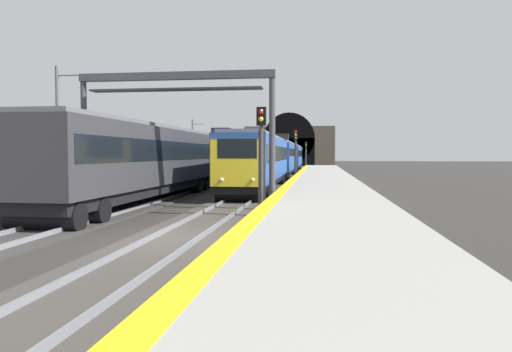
% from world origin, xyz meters
% --- Properties ---
extents(ground_plane, '(320.00, 320.00, 0.00)m').
position_xyz_m(ground_plane, '(0.00, 0.00, 0.00)').
color(ground_plane, '#302D2B').
extents(platform_right, '(112.00, 4.40, 0.95)m').
position_xyz_m(platform_right, '(0.00, -4.49, 0.47)').
color(platform_right, '#9E9B93').
rests_on(platform_right, ground_plane).
extents(platform_right_edge_strip, '(112.00, 0.50, 0.01)m').
position_xyz_m(platform_right_edge_strip, '(0.00, -2.53, 0.95)').
color(platform_right_edge_strip, yellow).
rests_on(platform_right_edge_strip, platform_right).
extents(track_main_line, '(160.00, 3.19, 0.21)m').
position_xyz_m(track_main_line, '(0.00, 0.00, 0.04)').
color(track_main_line, '#423D38').
rests_on(track_main_line, ground_plane).
extents(track_adjacent_line, '(160.00, 2.94, 0.21)m').
position_xyz_m(track_adjacent_line, '(0.00, 4.87, 0.04)').
color(track_adjacent_line, '#383533').
rests_on(track_adjacent_line, ground_plane).
extents(train_main_approaching, '(56.42, 3.09, 4.80)m').
position_xyz_m(train_main_approaching, '(37.82, -0.00, 2.23)').
color(train_main_approaching, '#264C99').
rests_on(train_main_approaching, ground_plane).
extents(train_adjacent_platform, '(39.17, 3.03, 5.03)m').
position_xyz_m(train_adjacent_platform, '(19.63, 4.87, 2.37)').
color(train_adjacent_platform, '#333338').
rests_on(train_adjacent_platform, ground_plane).
extents(railway_signal_near, '(0.39, 0.38, 4.50)m').
position_xyz_m(railway_signal_near, '(5.30, -1.88, 2.67)').
color(railway_signal_near, '#38383D').
rests_on(railway_signal_near, ground_plane).
extents(railway_signal_mid, '(0.39, 0.38, 5.02)m').
position_xyz_m(railway_signal_mid, '(33.54, -1.88, 3.05)').
color(railway_signal_mid, '#38383D').
rests_on(railway_signal_mid, ground_plane).
extents(railway_signal_far, '(0.39, 0.38, 4.77)m').
position_xyz_m(railway_signal_far, '(70.96, -1.88, 2.91)').
color(railway_signal_far, '#38383D').
rests_on(railway_signal_far, ground_plane).
extents(overhead_signal_gantry, '(0.70, 9.32, 6.39)m').
position_xyz_m(overhead_signal_gantry, '(7.60, 2.44, 4.93)').
color(overhead_signal_gantry, '#3F3F47').
rests_on(overhead_signal_gantry, ground_plane).
extents(tunnel_portal, '(2.27, 20.24, 11.82)m').
position_xyz_m(tunnel_portal, '(92.43, 2.44, 4.43)').
color(tunnel_portal, '#51473D').
rests_on(tunnel_portal, ground_plane).
extents(catenary_mast_near, '(0.22, 1.73, 7.02)m').
position_xyz_m(catenary_mast_near, '(45.42, 11.93, 3.60)').
color(catenary_mast_near, '#595B60').
rests_on(catenary_mast_near, ground_plane).
extents(catenary_mast_far, '(0.22, 1.79, 8.06)m').
position_xyz_m(catenary_mast_far, '(13.84, 11.93, 4.12)').
color(catenary_mast_far, '#595B60').
rests_on(catenary_mast_far, ground_plane).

